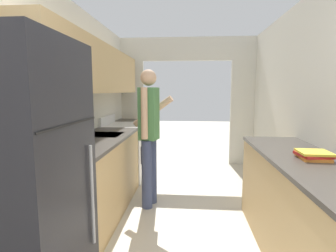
% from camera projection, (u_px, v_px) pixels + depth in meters
% --- Properties ---
extents(wall_left, '(0.38, 6.88, 2.50)m').
position_uv_depth(wall_left, '(69.00, 93.00, 2.88)').
color(wall_left, silver).
rests_on(wall_left, ground_plane).
extents(wall_far_with_doorway, '(3.04, 0.06, 2.50)m').
position_uv_depth(wall_far_with_doorway, '(187.00, 92.00, 5.20)').
color(wall_far_with_doorway, silver).
rests_on(wall_far_with_doorway, ground_plane).
extents(counter_left, '(0.62, 3.26, 0.92)m').
position_uv_depth(counter_left, '(107.00, 168.00, 3.42)').
color(counter_left, tan).
rests_on(counter_left, ground_plane).
extents(counter_right, '(0.62, 2.21, 0.92)m').
position_uv_depth(counter_right, '(308.00, 216.00, 2.11)').
color(counter_right, tan).
rests_on(counter_right, ground_plane).
extents(refrigerator, '(0.71, 0.75, 1.77)m').
position_uv_depth(refrigerator, '(20.00, 187.00, 1.59)').
color(refrigerator, black).
rests_on(refrigerator, ground_plane).
extents(range_oven, '(0.66, 0.75, 1.06)m').
position_uv_depth(range_oven, '(125.00, 151.00, 4.38)').
color(range_oven, white).
rests_on(range_oven, ground_plane).
extents(person, '(0.55, 0.43, 1.72)m').
position_uv_depth(person, '(149.00, 134.00, 3.27)').
color(person, '#384266').
rests_on(person, ground_plane).
extents(book_stack, '(0.25, 0.26, 0.06)m').
position_uv_depth(book_stack, '(313.00, 155.00, 2.11)').
color(book_stack, '#C67028').
rests_on(book_stack, counter_right).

